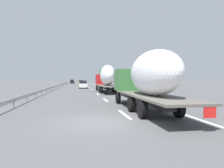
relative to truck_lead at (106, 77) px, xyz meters
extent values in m
plane|color=#4C4C4F|center=(17.02, 3.60, -2.49)|extent=(260.00, 260.00, 0.00)
cube|color=white|center=(-20.98, 1.80, -2.49)|extent=(3.20, 0.20, 0.01)
cube|color=white|center=(-12.21, 1.80, -2.49)|extent=(3.20, 0.20, 0.01)
cube|color=white|center=(-3.94, 1.80, -2.49)|extent=(3.20, 0.20, 0.01)
cube|color=white|center=(9.90, 1.80, -2.49)|extent=(3.20, 0.20, 0.01)
cube|color=white|center=(22.14, 1.80, -2.49)|extent=(3.20, 0.20, 0.01)
cube|color=white|center=(33.48, 1.80, -2.49)|extent=(3.20, 0.20, 0.01)
cube|color=white|center=(34.67, 1.80, -2.49)|extent=(3.20, 0.20, 0.01)
cube|color=white|center=(38.88, 1.80, -2.49)|extent=(3.20, 0.20, 0.01)
cube|color=white|center=(61.50, 1.80, -2.49)|extent=(3.20, 0.20, 0.01)
cube|color=white|center=(22.02, -1.90, -2.49)|extent=(110.00, 0.20, 0.01)
cube|color=#B21919|center=(5.17, 0.00, -0.34)|extent=(2.40, 2.50, 1.90)
cube|color=black|center=(6.27, 0.00, 0.16)|extent=(0.08, 2.12, 0.80)
cube|color=#262628|center=(1.97, 0.00, -1.82)|extent=(11.75, 0.70, 0.24)
cube|color=#59544C|center=(-1.22, 0.00, -1.35)|extent=(10.37, 2.50, 0.12)
ellipsoid|color=white|center=(-1.28, 0.00, 0.33)|extent=(6.72, 2.20, 3.25)
cube|color=red|center=(-6.37, -0.69, -1.59)|extent=(0.04, 0.56, 0.56)
cylinder|color=black|center=(5.17, 1.10, -1.97)|extent=(1.04, 0.30, 1.04)
cylinder|color=black|center=(5.17, -1.10, -1.97)|extent=(1.04, 0.30, 1.04)
cylinder|color=black|center=(-0.02, 1.10, -1.97)|extent=(1.04, 0.35, 1.04)
cylinder|color=black|center=(-0.02, -1.10, -1.97)|extent=(1.04, 0.35, 1.04)
cylinder|color=black|center=(-2.42, 1.10, -1.97)|extent=(1.04, 0.35, 1.04)
cylinder|color=black|center=(-2.42, -1.10, -1.97)|extent=(1.04, 0.35, 1.04)
cube|color=#387038|center=(-15.44, 0.00, -0.34)|extent=(2.40, 2.50, 1.90)
cube|color=black|center=(-14.34, 0.00, 0.16)|extent=(0.08, 2.12, 0.80)
cube|color=#262628|center=(-18.34, 0.00, -1.82)|extent=(10.69, 0.70, 0.24)
cube|color=#59544C|center=(-21.25, 0.00, -1.35)|extent=(9.22, 2.50, 0.12)
ellipsoid|color=white|center=(-21.17, 0.00, 0.12)|extent=(6.82, 2.20, 2.83)
cube|color=red|center=(-25.83, -0.69, -1.59)|extent=(0.04, 0.56, 0.56)
cylinder|color=black|center=(-15.44, 1.10, -1.97)|extent=(1.04, 0.30, 1.04)
cylinder|color=black|center=(-15.44, -1.10, -1.97)|extent=(1.04, 0.30, 1.04)
cylinder|color=black|center=(-20.05, 1.10, -1.97)|extent=(1.04, 0.35, 1.04)
cylinder|color=black|center=(-20.05, -1.10, -1.97)|extent=(1.04, 0.35, 1.04)
cylinder|color=black|center=(-22.45, 1.10, -1.97)|extent=(1.04, 0.35, 1.04)
cylinder|color=black|center=(-22.45, -1.10, -1.97)|extent=(1.04, 0.35, 1.04)
cube|color=white|center=(14.72, 3.51, -1.75)|extent=(4.24, 1.87, 0.84)
cube|color=black|center=(14.40, 3.51, -1.02)|extent=(2.33, 1.65, 0.62)
cylinder|color=black|center=(16.04, 4.34, -2.17)|extent=(0.64, 0.22, 0.64)
cylinder|color=black|center=(16.04, 2.67, -2.17)|extent=(0.64, 0.22, 0.64)
cylinder|color=black|center=(13.41, 4.34, -2.17)|extent=(0.64, 0.22, 0.64)
cylinder|color=black|center=(13.41, 2.67, -2.17)|extent=(0.64, 0.22, 0.64)
cube|color=black|center=(62.32, 7.30, -1.75)|extent=(4.60, 1.82, 0.84)
cube|color=black|center=(61.97, 7.30, -0.95)|extent=(2.53, 1.60, 0.77)
cylinder|color=black|center=(63.74, 8.11, -2.17)|extent=(0.64, 0.22, 0.64)
cylinder|color=black|center=(63.74, 6.49, -2.17)|extent=(0.64, 0.22, 0.64)
cylinder|color=black|center=(60.89, 8.11, -2.17)|extent=(0.64, 0.22, 0.64)
cylinder|color=black|center=(60.89, 6.49, -2.17)|extent=(0.64, 0.22, 0.64)
cube|color=red|center=(25.05, 3.48, -1.75)|extent=(4.02, 1.87, 0.84)
cube|color=black|center=(24.75, 3.48, -1.01)|extent=(2.21, 1.65, 0.65)
cylinder|color=black|center=(26.30, 4.31, -2.17)|extent=(0.64, 0.22, 0.64)
cylinder|color=black|center=(26.30, 2.64, -2.17)|extent=(0.64, 0.22, 0.64)
cylinder|color=black|center=(23.81, 4.31, -2.17)|extent=(0.64, 0.22, 0.64)
cylinder|color=black|center=(23.81, 2.64, -2.17)|extent=(0.64, 0.22, 0.64)
cube|color=gold|center=(47.69, 3.51, -1.75)|extent=(4.07, 1.83, 0.84)
cube|color=black|center=(47.39, 3.51, -1.03)|extent=(2.24, 1.61, 0.62)
cylinder|color=black|center=(48.95, 4.32, -2.17)|extent=(0.64, 0.22, 0.64)
cylinder|color=black|center=(48.95, 2.69, -2.17)|extent=(0.64, 0.22, 0.64)
cylinder|color=black|center=(46.43, 4.32, -2.17)|extent=(0.64, 0.22, 0.64)
cylinder|color=black|center=(46.43, 2.69, -2.17)|extent=(0.64, 0.22, 0.64)
cylinder|color=gray|center=(14.65, -3.10, -1.24)|extent=(0.10, 0.10, 2.50)
cube|color=#2D569E|center=(14.65, -3.10, 0.36)|extent=(0.06, 0.90, 0.70)
cylinder|color=#472D19|center=(7.06, -7.49, -1.60)|extent=(0.40, 0.40, 1.78)
cone|color=#194C1E|center=(7.06, -7.49, 1.70)|extent=(2.80, 2.80, 4.83)
cylinder|color=#472D19|center=(4.52, -9.82, -1.54)|extent=(0.25, 0.25, 1.91)
cone|color=#194C1E|center=(4.52, -9.82, 1.24)|extent=(3.28, 3.28, 3.66)
cylinder|color=#472D19|center=(61.20, -8.34, -1.68)|extent=(0.28, 0.28, 1.63)
cone|color=#286B2D|center=(61.20, -8.34, 1.49)|extent=(3.92, 3.92, 4.70)
cylinder|color=#472D19|center=(63.83, -6.12, -1.71)|extent=(0.27, 0.27, 1.56)
cone|color=#1E5B23|center=(63.83, -6.12, 1.88)|extent=(3.28, 3.28, 5.62)
cube|color=#9EA0A5|center=(20.02, 9.60, -1.89)|extent=(94.00, 0.06, 0.32)
cube|color=slate|center=(-16.76, 9.60, -2.19)|extent=(0.10, 0.10, 0.60)
cube|color=slate|center=(-12.68, 9.60, -2.19)|extent=(0.10, 0.10, 0.60)
cube|color=slate|center=(-8.59, 9.60, -2.19)|extent=(0.10, 0.10, 0.60)
cube|color=slate|center=(-4.50, 9.60, -2.19)|extent=(0.10, 0.10, 0.60)
cube|color=slate|center=(-0.42, 9.60, -2.19)|extent=(0.10, 0.10, 0.60)
cube|color=slate|center=(3.67, 9.60, -2.19)|extent=(0.10, 0.10, 0.60)
cube|color=slate|center=(7.76, 9.60, -2.19)|extent=(0.10, 0.10, 0.60)
cube|color=slate|center=(11.85, 9.60, -2.19)|extent=(0.10, 0.10, 0.60)
cube|color=slate|center=(15.93, 9.60, -2.19)|extent=(0.10, 0.10, 0.60)
cube|color=slate|center=(20.02, 9.60, -2.19)|extent=(0.10, 0.10, 0.60)
cube|color=slate|center=(24.11, 9.60, -2.19)|extent=(0.10, 0.10, 0.60)
cube|color=slate|center=(28.19, 9.60, -2.19)|extent=(0.10, 0.10, 0.60)
cube|color=slate|center=(32.28, 9.60, -2.19)|extent=(0.10, 0.10, 0.60)
cube|color=slate|center=(36.37, 9.60, -2.19)|extent=(0.10, 0.10, 0.60)
cube|color=slate|center=(40.45, 9.60, -2.19)|extent=(0.10, 0.10, 0.60)
cube|color=slate|center=(44.54, 9.60, -2.19)|extent=(0.10, 0.10, 0.60)
cube|color=slate|center=(48.63, 9.60, -2.19)|extent=(0.10, 0.10, 0.60)
cube|color=slate|center=(52.71, 9.60, -2.19)|extent=(0.10, 0.10, 0.60)
cube|color=slate|center=(56.80, 9.60, -2.19)|extent=(0.10, 0.10, 0.60)
cube|color=slate|center=(60.89, 9.60, -2.19)|extent=(0.10, 0.10, 0.60)
cube|color=slate|center=(64.98, 9.60, -2.19)|extent=(0.10, 0.10, 0.60)
camera|label=1|loc=(-33.33, 4.68, -0.26)|focal=32.36mm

